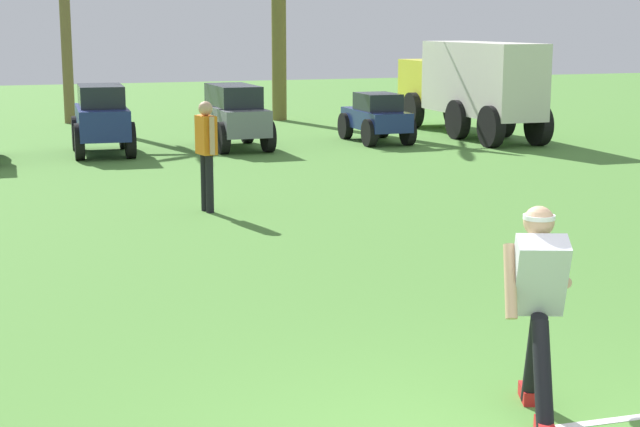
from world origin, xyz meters
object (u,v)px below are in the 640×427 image
(frisbee_thrower, at_px, (539,300))
(parked_car_slot_e, at_px, (376,117))
(frisbee_in_flight, at_px, (552,282))
(parked_car_slot_c, at_px, (102,118))
(teammate_near_sideline, at_px, (206,146))
(parked_car_slot_d, at_px, (235,114))
(box_truck, at_px, (470,83))

(frisbee_thrower, distance_m, parked_car_slot_e, 15.61)
(frisbee_in_flight, distance_m, parked_car_slot_c, 14.38)
(parked_car_slot_c, distance_m, parked_car_slot_e, 6.06)
(frisbee_in_flight, relative_size, teammate_near_sideline, 0.20)
(teammate_near_sideline, bearing_deg, parked_car_slot_c, 94.85)
(teammate_near_sideline, xyz_separation_m, parked_car_slot_d, (2.21, 6.88, -0.22))
(frisbee_thrower, bearing_deg, box_truck, 63.37)
(frisbee_thrower, xyz_separation_m, parked_car_slot_c, (-1.01, 14.74, -0.06))
(parked_car_slot_d, bearing_deg, frisbee_in_flight, -95.57)
(parked_car_slot_d, xyz_separation_m, box_truck, (5.86, 0.46, 0.51))
(teammate_near_sideline, relative_size, parked_car_slot_c, 0.65)
(frisbee_in_flight, bearing_deg, parked_car_slot_c, 95.55)
(frisbee_in_flight, height_order, teammate_near_sideline, teammate_near_sideline)
(frisbee_thrower, xyz_separation_m, teammate_near_sideline, (-0.43, 7.91, 0.14))
(frisbee_in_flight, xyz_separation_m, parked_car_slot_d, (1.40, 14.35, -0.06))
(box_truck, bearing_deg, parked_car_slot_d, -175.53)
(frisbee_thrower, relative_size, parked_car_slot_d, 0.59)
(frisbee_in_flight, height_order, parked_car_slot_e, parked_car_slot_e)
(frisbee_in_flight, bearing_deg, frisbee_thrower, -131.61)
(frisbee_thrower, distance_m, box_truck, 17.06)
(parked_car_slot_d, distance_m, parked_car_slot_e, 3.27)
(teammate_near_sideline, distance_m, parked_car_slot_e, 8.78)
(frisbee_thrower, xyz_separation_m, parked_car_slot_d, (1.78, 14.79, -0.08))
(teammate_near_sideline, distance_m, box_truck, 10.91)
(frisbee_thrower, height_order, teammate_near_sideline, teammate_near_sideline)
(box_truck, bearing_deg, frisbee_thrower, -116.63)
(frisbee_thrower, distance_m, frisbee_in_flight, 0.58)
(teammate_near_sideline, relative_size, box_truck, 0.26)
(frisbee_thrower, height_order, frisbee_in_flight, frisbee_thrower)
(parked_car_slot_e, bearing_deg, box_truck, 10.46)
(parked_car_slot_d, height_order, box_truck, box_truck)
(parked_car_slot_d, bearing_deg, box_truck, 4.47)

